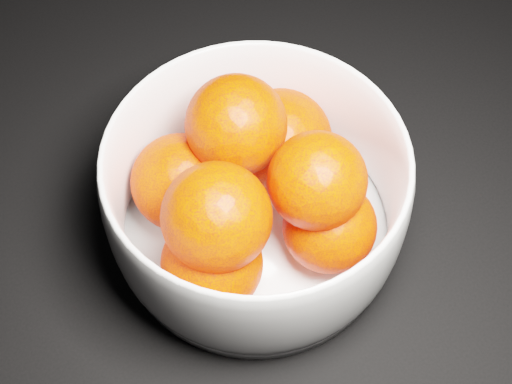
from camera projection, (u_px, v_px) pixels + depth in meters
name	position (u px, v px, depth m)	size (l,w,h in m)	color
bowl	(256.00, 196.00, 0.51)	(0.22, 0.22, 0.11)	silver
orange_pile	(251.00, 185.00, 0.50)	(0.17, 0.16, 0.12)	#F32700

